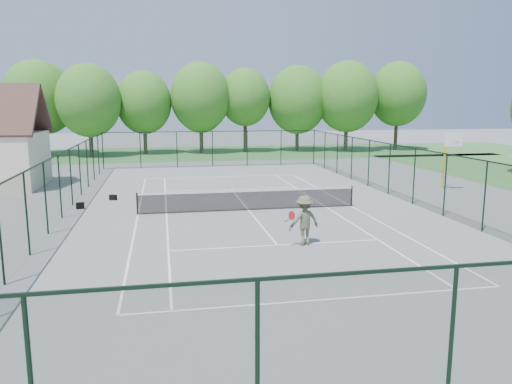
# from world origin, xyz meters

# --- Properties ---
(ground) EXTENTS (140.00, 140.00, 0.00)m
(ground) POSITION_xyz_m (0.00, 0.00, 0.00)
(ground) COLOR gray
(ground) RESTS_ON ground
(grass_far) EXTENTS (80.00, 16.00, 0.01)m
(grass_far) POSITION_xyz_m (0.00, 30.00, 0.01)
(grass_far) COLOR #447B3A
(grass_far) RESTS_ON ground
(court_lines) EXTENTS (11.05, 23.85, 0.01)m
(court_lines) POSITION_xyz_m (0.00, 0.00, 0.00)
(court_lines) COLOR white
(court_lines) RESTS_ON ground
(tennis_net) EXTENTS (11.08, 0.08, 1.10)m
(tennis_net) POSITION_xyz_m (0.00, 0.00, 0.58)
(tennis_net) COLOR black
(tennis_net) RESTS_ON ground
(fence_enclosure) EXTENTS (18.05, 36.05, 3.02)m
(fence_enclosure) POSITION_xyz_m (0.00, 0.00, 1.56)
(fence_enclosure) COLOR #173922
(fence_enclosure) RESTS_ON ground
(tree_line_far) EXTENTS (39.40, 6.40, 9.70)m
(tree_line_far) POSITION_xyz_m (0.00, 30.00, 5.99)
(tree_line_far) COLOR #493123
(tree_line_far) RESTS_ON ground
(basketball_goal) EXTENTS (1.20, 1.43, 3.65)m
(basketball_goal) POSITION_xyz_m (13.32, 3.77, 2.57)
(basketball_goal) COLOR #FCB20B
(basketball_goal) RESTS_ON ground
(sports_bag_a) EXTENTS (0.45, 0.32, 0.32)m
(sports_bag_a) POSITION_xyz_m (-8.47, 2.01, 0.16)
(sports_bag_a) COLOR black
(sports_bag_a) RESTS_ON ground
(sports_bag_b) EXTENTS (0.44, 0.37, 0.30)m
(sports_bag_b) POSITION_xyz_m (-7.02, 4.12, 0.15)
(sports_bag_b) COLOR black
(sports_bag_b) RESTS_ON ground
(tennis_player) EXTENTS (2.01, 0.97, 1.91)m
(tennis_player) POSITION_xyz_m (1.03, -6.50, 0.96)
(tennis_player) COLOR #565B41
(tennis_player) RESTS_ON ground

